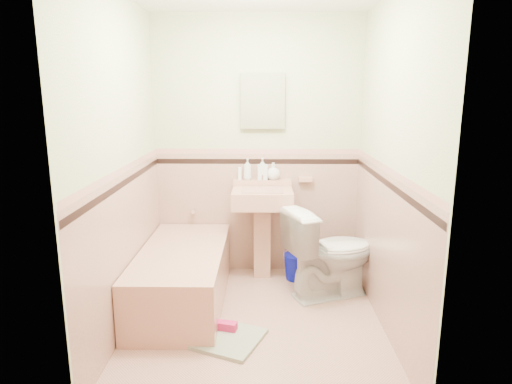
{
  "coord_description": "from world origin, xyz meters",
  "views": [
    {
      "loc": [
        0.06,
        -3.29,
        1.79
      ],
      "look_at": [
        0.0,
        0.25,
        1.0
      ],
      "focal_mm": 31.72,
      "sensor_mm": 36.0,
      "label": 1
    }
  ],
  "objects_px": {
    "soap_bottle_right": "(273,171)",
    "shoe": "(227,326)",
    "sink": "(262,235)",
    "soap_bottle_mid": "(262,169)",
    "bucket": "(297,267)",
    "bathtub": "(183,278)",
    "soap_bottle_left": "(247,169)",
    "toilet": "(331,252)",
    "medicine_cabinet": "(263,101)"
  },
  "relations": [
    {
      "from": "soap_bottle_right",
      "to": "shoe",
      "type": "bearing_deg",
      "value": -106.81
    },
    {
      "from": "sink",
      "to": "soap_bottle_right",
      "type": "relative_size",
      "value": 5.38
    },
    {
      "from": "soap_bottle_mid",
      "to": "bucket",
      "type": "xyz_separation_m",
      "value": [
        0.34,
        -0.2,
        -0.93
      ]
    },
    {
      "from": "sink",
      "to": "shoe",
      "type": "relative_size",
      "value": 5.82
    },
    {
      "from": "soap_bottle_right",
      "to": "bucket",
      "type": "distance_m",
      "value": 0.96
    },
    {
      "from": "bathtub",
      "to": "soap_bottle_right",
      "type": "bearing_deg",
      "value": 42.13
    },
    {
      "from": "bathtub",
      "to": "soap_bottle_left",
      "type": "distance_m",
      "value": 1.21
    },
    {
      "from": "soap_bottle_right",
      "to": "toilet",
      "type": "bearing_deg",
      "value": -47.62
    },
    {
      "from": "shoe",
      "to": "bucket",
      "type": "bearing_deg",
      "value": 73.17
    },
    {
      "from": "bathtub",
      "to": "soap_bottle_left",
      "type": "height_order",
      "value": "soap_bottle_left"
    },
    {
      "from": "bathtub",
      "to": "sink",
      "type": "xyz_separation_m",
      "value": [
        0.68,
        0.53,
        0.22
      ]
    },
    {
      "from": "soap_bottle_left",
      "to": "shoe",
      "type": "relative_size",
      "value": 1.33
    },
    {
      "from": "soap_bottle_mid",
      "to": "shoe",
      "type": "height_order",
      "value": "soap_bottle_mid"
    },
    {
      "from": "shoe",
      "to": "bathtub",
      "type": "bearing_deg",
      "value": 142.73
    },
    {
      "from": "soap_bottle_mid",
      "to": "bathtub",
      "type": "bearing_deg",
      "value": -133.75
    },
    {
      "from": "sink",
      "to": "soap_bottle_mid",
      "type": "height_order",
      "value": "soap_bottle_mid"
    },
    {
      "from": "sink",
      "to": "medicine_cabinet",
      "type": "bearing_deg",
      "value": 90.0
    },
    {
      "from": "medicine_cabinet",
      "to": "soap_bottle_left",
      "type": "distance_m",
      "value": 0.67
    },
    {
      "from": "bucket",
      "to": "shoe",
      "type": "xyz_separation_m",
      "value": [
        -0.6,
        -1.02,
        -0.07
      ]
    },
    {
      "from": "medicine_cabinet",
      "to": "toilet",
      "type": "bearing_deg",
      "value": -43.69
    },
    {
      "from": "soap_bottle_left",
      "to": "bucket",
      "type": "bearing_deg",
      "value": -22.62
    },
    {
      "from": "sink",
      "to": "bucket",
      "type": "distance_m",
      "value": 0.46
    },
    {
      "from": "bucket",
      "to": "soap_bottle_left",
      "type": "bearing_deg",
      "value": 157.38
    },
    {
      "from": "sink",
      "to": "soap_bottle_right",
      "type": "bearing_deg",
      "value": 59.78
    },
    {
      "from": "soap_bottle_right",
      "to": "shoe",
      "type": "distance_m",
      "value": 1.61
    },
    {
      "from": "soap_bottle_left",
      "to": "bucket",
      "type": "relative_size",
      "value": 0.81
    },
    {
      "from": "toilet",
      "to": "bucket",
      "type": "bearing_deg",
      "value": 16.45
    },
    {
      "from": "sink",
      "to": "soap_bottle_mid",
      "type": "relative_size",
      "value": 4.19
    },
    {
      "from": "soap_bottle_mid",
      "to": "bucket",
      "type": "relative_size",
      "value": 0.84
    },
    {
      "from": "soap_bottle_left",
      "to": "toilet",
      "type": "bearing_deg",
      "value": -36.11
    },
    {
      "from": "soap_bottle_right",
      "to": "bucket",
      "type": "xyz_separation_m",
      "value": [
        0.23,
        -0.2,
        -0.91
      ]
    },
    {
      "from": "sink",
      "to": "soap_bottle_mid",
      "type": "xyz_separation_m",
      "value": [
        -0.0,
        0.18,
        0.61
      ]
    },
    {
      "from": "toilet",
      "to": "shoe",
      "type": "bearing_deg",
      "value": 106.53
    },
    {
      "from": "toilet",
      "to": "shoe",
      "type": "relative_size",
      "value": 5.31
    },
    {
      "from": "sink",
      "to": "bucket",
      "type": "bearing_deg",
      "value": -3.54
    },
    {
      "from": "bathtub",
      "to": "toilet",
      "type": "height_order",
      "value": "toilet"
    },
    {
      "from": "bucket",
      "to": "shoe",
      "type": "bearing_deg",
      "value": -120.46
    },
    {
      "from": "medicine_cabinet",
      "to": "soap_bottle_mid",
      "type": "height_order",
      "value": "medicine_cabinet"
    },
    {
      "from": "soap_bottle_left",
      "to": "soap_bottle_right",
      "type": "bearing_deg",
      "value": 0.0
    },
    {
      "from": "medicine_cabinet",
      "to": "bucket",
      "type": "bearing_deg",
      "value": -34.48
    },
    {
      "from": "soap_bottle_mid",
      "to": "toilet",
      "type": "bearing_deg",
      "value": -42.15
    },
    {
      "from": "medicine_cabinet",
      "to": "soap_bottle_mid",
      "type": "distance_m",
      "value": 0.65
    },
    {
      "from": "soap_bottle_left",
      "to": "bucket",
      "type": "height_order",
      "value": "soap_bottle_left"
    },
    {
      "from": "bathtub",
      "to": "medicine_cabinet",
      "type": "xyz_separation_m",
      "value": [
        0.68,
        0.74,
        1.47
      ]
    },
    {
      "from": "medicine_cabinet",
      "to": "sink",
      "type": "bearing_deg",
      "value": -90.0
    },
    {
      "from": "soap_bottle_left",
      "to": "shoe",
      "type": "height_order",
      "value": "soap_bottle_left"
    },
    {
      "from": "toilet",
      "to": "bucket",
      "type": "height_order",
      "value": "toilet"
    },
    {
      "from": "medicine_cabinet",
      "to": "bucket",
      "type": "xyz_separation_m",
      "value": [
        0.34,
        -0.23,
        -1.57
      ]
    },
    {
      "from": "medicine_cabinet",
      "to": "toilet",
      "type": "xyz_separation_m",
      "value": [
        0.6,
        -0.58,
        -1.29
      ]
    },
    {
      "from": "bathtub",
      "to": "bucket",
      "type": "distance_m",
      "value": 1.14
    }
  ]
}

